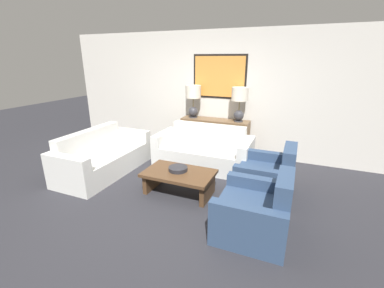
{
  "coord_description": "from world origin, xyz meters",
  "views": [
    {
      "loc": [
        1.66,
        -3.04,
        2.07
      ],
      "look_at": [
        0.01,
        0.87,
        0.65
      ],
      "focal_mm": 24.0,
      "sensor_mm": 36.0,
      "label": 1
    }
  ],
  "objects_px": {
    "console_table": "(214,137)",
    "couch_by_side": "(103,158)",
    "table_lamp_right": "(240,100)",
    "armchair_near_camera": "(256,213)",
    "couch_by_back_wall": "(204,152)",
    "table_lamp_left": "(193,97)",
    "armchair_near_back_wall": "(267,177)",
    "coffee_table": "(179,177)",
    "decorative_bowl": "(178,169)"
  },
  "relations": [
    {
      "from": "table_lamp_left",
      "to": "table_lamp_right",
      "type": "xyz_separation_m",
      "value": [
        1.03,
        0.0,
        0.0
      ]
    },
    {
      "from": "table_lamp_right",
      "to": "armchair_near_camera",
      "type": "bearing_deg",
      "value": -71.61
    },
    {
      "from": "couch_by_back_wall",
      "to": "armchair_near_camera",
      "type": "height_order",
      "value": "armchair_near_camera"
    },
    {
      "from": "coffee_table",
      "to": "armchair_near_back_wall",
      "type": "height_order",
      "value": "armchair_near_back_wall"
    },
    {
      "from": "table_lamp_left",
      "to": "armchair_near_back_wall",
      "type": "distance_m",
      "value": 2.5
    },
    {
      "from": "armchair_near_back_wall",
      "to": "couch_by_back_wall",
      "type": "bearing_deg",
      "value": 152.62
    },
    {
      "from": "console_table",
      "to": "couch_by_side",
      "type": "bearing_deg",
      "value": -133.94
    },
    {
      "from": "couch_by_back_wall",
      "to": "decorative_bowl",
      "type": "xyz_separation_m",
      "value": [
        0.0,
        -1.18,
        0.12
      ]
    },
    {
      "from": "couch_by_back_wall",
      "to": "couch_by_side",
      "type": "relative_size",
      "value": 1.0
    },
    {
      "from": "table_lamp_left",
      "to": "armchair_near_camera",
      "type": "relative_size",
      "value": 0.78
    },
    {
      "from": "console_table",
      "to": "couch_by_side",
      "type": "xyz_separation_m",
      "value": [
        -1.65,
        -1.72,
        -0.13
      ]
    },
    {
      "from": "table_lamp_left",
      "to": "console_table",
      "type": "bearing_deg",
      "value": 0.0
    },
    {
      "from": "console_table",
      "to": "couch_by_back_wall",
      "type": "distance_m",
      "value": 0.7
    },
    {
      "from": "console_table",
      "to": "couch_by_back_wall",
      "type": "xyz_separation_m",
      "value": [
        0.0,
        -0.69,
        -0.13
      ]
    },
    {
      "from": "table_lamp_right",
      "to": "armchair_near_camera",
      "type": "distance_m",
      "value": 2.76
    },
    {
      "from": "table_lamp_left",
      "to": "armchair_near_back_wall",
      "type": "height_order",
      "value": "table_lamp_left"
    },
    {
      "from": "table_lamp_right",
      "to": "couch_by_back_wall",
      "type": "relative_size",
      "value": 0.38
    },
    {
      "from": "decorative_bowl",
      "to": "armchair_near_back_wall",
      "type": "bearing_deg",
      "value": 20.46
    },
    {
      "from": "armchair_near_back_wall",
      "to": "decorative_bowl",
      "type": "bearing_deg",
      "value": -159.54
    },
    {
      "from": "table_lamp_right",
      "to": "decorative_bowl",
      "type": "relative_size",
      "value": 2.34
    },
    {
      "from": "couch_by_side",
      "to": "coffee_table",
      "type": "relative_size",
      "value": 1.72
    },
    {
      "from": "table_lamp_left",
      "to": "decorative_bowl",
      "type": "distance_m",
      "value": 2.12
    },
    {
      "from": "table_lamp_left",
      "to": "coffee_table",
      "type": "relative_size",
      "value": 0.65
    },
    {
      "from": "couch_by_back_wall",
      "to": "coffee_table",
      "type": "relative_size",
      "value": 1.72
    },
    {
      "from": "console_table",
      "to": "couch_by_back_wall",
      "type": "bearing_deg",
      "value": -90.0
    },
    {
      "from": "table_lamp_right",
      "to": "armchair_near_camera",
      "type": "xyz_separation_m",
      "value": [
        0.81,
        -2.44,
        -0.99
      ]
    },
    {
      "from": "decorative_bowl",
      "to": "table_lamp_left",
      "type": "bearing_deg",
      "value": 105.44
    },
    {
      "from": "console_table",
      "to": "armchair_near_camera",
      "type": "xyz_separation_m",
      "value": [
        1.33,
        -2.44,
        -0.12
      ]
    },
    {
      "from": "coffee_table",
      "to": "armchair_near_camera",
      "type": "height_order",
      "value": "armchair_near_camera"
    },
    {
      "from": "couch_by_side",
      "to": "armchair_near_camera",
      "type": "bearing_deg",
      "value": -13.7
    },
    {
      "from": "armchair_near_back_wall",
      "to": "armchair_near_camera",
      "type": "xyz_separation_m",
      "value": [
        0.0,
        -1.07,
        0.0
      ]
    },
    {
      "from": "couch_by_side",
      "to": "armchair_near_back_wall",
      "type": "distance_m",
      "value": 3.0
    },
    {
      "from": "armchair_near_camera",
      "to": "couch_by_side",
      "type": "bearing_deg",
      "value": 166.3
    },
    {
      "from": "couch_by_back_wall",
      "to": "coffee_table",
      "type": "distance_m",
      "value": 1.22
    },
    {
      "from": "decorative_bowl",
      "to": "armchair_near_camera",
      "type": "height_order",
      "value": "armchair_near_camera"
    },
    {
      "from": "decorative_bowl",
      "to": "armchair_near_back_wall",
      "type": "relative_size",
      "value": 0.33
    },
    {
      "from": "couch_by_side",
      "to": "table_lamp_left",
      "type": "bearing_deg",
      "value": 56.44
    },
    {
      "from": "armchair_near_camera",
      "to": "armchair_near_back_wall",
      "type": "bearing_deg",
      "value": 90.0
    },
    {
      "from": "couch_by_side",
      "to": "armchair_near_camera",
      "type": "height_order",
      "value": "armchair_near_camera"
    },
    {
      "from": "couch_by_side",
      "to": "armchair_near_camera",
      "type": "relative_size",
      "value": 2.08
    },
    {
      "from": "table_lamp_right",
      "to": "coffee_table",
      "type": "relative_size",
      "value": 0.65
    },
    {
      "from": "table_lamp_left",
      "to": "couch_by_side",
      "type": "bearing_deg",
      "value": -123.56
    },
    {
      "from": "couch_by_back_wall",
      "to": "decorative_bowl",
      "type": "bearing_deg",
      "value": -89.97
    },
    {
      "from": "table_lamp_left",
      "to": "armchair_near_camera",
      "type": "height_order",
      "value": "table_lamp_left"
    },
    {
      "from": "table_lamp_left",
      "to": "armchair_near_camera",
      "type": "xyz_separation_m",
      "value": [
        1.84,
        -2.44,
        -0.99
      ]
    },
    {
      "from": "armchair_near_camera",
      "to": "decorative_bowl",
      "type": "bearing_deg",
      "value": 156.59
    },
    {
      "from": "table_lamp_right",
      "to": "couch_by_back_wall",
      "type": "height_order",
      "value": "table_lamp_right"
    },
    {
      "from": "coffee_table",
      "to": "armchair_near_camera",
      "type": "bearing_deg",
      "value": -22.47
    },
    {
      "from": "table_lamp_right",
      "to": "armchair_near_camera",
      "type": "relative_size",
      "value": 0.78
    },
    {
      "from": "table_lamp_right",
      "to": "armchair_near_back_wall",
      "type": "height_order",
      "value": "table_lamp_right"
    }
  ]
}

